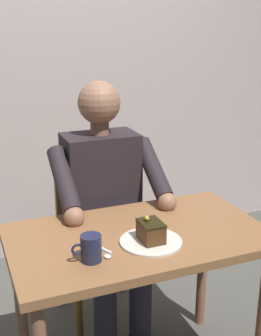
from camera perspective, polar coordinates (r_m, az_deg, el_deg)
The scene contains 8 objects.
cafe_rear_panel at distance 2.99m, azimuth -10.06°, elevation 16.95°, with size 6.40×0.12×3.00m, color #C4AFAD.
dining_table at distance 1.87m, azimuth 1.08°, elevation -11.22°, with size 1.05×0.61×0.73m.
chair at distance 2.41m, azimuth -4.41°, elevation -7.38°, with size 0.42×0.42×0.92m.
seated_person at distance 2.19m, azimuth -3.14°, elevation -5.22°, with size 0.53×0.58×1.29m.
dessert_plate at distance 1.75m, azimuth 2.62°, elevation -9.45°, with size 0.24×0.24×0.01m, color silver.
cake_slice at distance 1.73m, azimuth 2.64°, elevation -8.11°, with size 0.08×0.11×0.10m.
coffee_cup at distance 1.61m, azimuth -5.15°, elevation -10.18°, with size 0.11×0.08×0.10m.
dessert_spoon at distance 1.68m, azimuth -3.37°, elevation -10.78°, with size 0.05×0.14×0.01m.
Camera 1 is at (0.64, 1.50, 1.54)m, focal length 47.37 mm.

